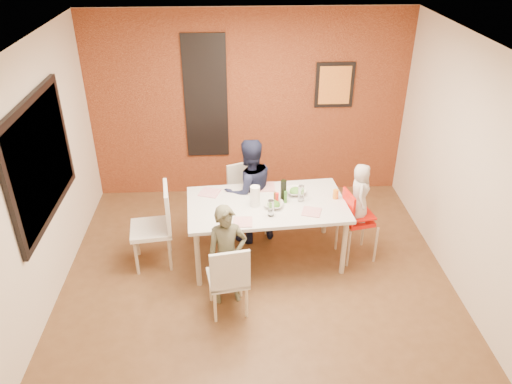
{
  "coord_description": "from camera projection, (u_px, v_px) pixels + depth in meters",
  "views": [
    {
      "loc": [
        -0.25,
        -4.51,
        3.78
      ],
      "look_at": [
        0.0,
        0.3,
        1.05
      ],
      "focal_mm": 35.0,
      "sensor_mm": 36.0,
      "label": 1
    }
  ],
  "objects": [
    {
      "name": "plate_far_mid",
      "position": [
        265.0,
        187.0,
        6.2
      ],
      "size": [
        0.25,
        0.25,
        0.01
      ],
      "primitive_type": "cube",
      "rotation": [
        0.0,
        0.0,
        -0.0
      ],
      "color": "white",
      "rests_on": "dining_table"
    },
    {
      "name": "glassblock_surround",
      "position": [
        206.0,
        98.0,
        6.95
      ],
      "size": [
        0.6,
        0.03,
        1.76
      ],
      "primitive_type": "cube",
      "color": "black",
      "rests_on": "wall_back"
    },
    {
      "name": "condiment_green",
      "position": [
        286.0,
        197.0,
        5.84
      ],
      "size": [
        0.04,
        0.04,
        0.15
      ],
      "primitive_type": "cylinder",
      "color": "#3B7C29",
      "rests_on": "dining_table"
    },
    {
      "name": "salad_bowl_a",
      "position": [
        274.0,
        205.0,
        5.78
      ],
      "size": [
        0.26,
        0.26,
        0.05
      ],
      "primitive_type": "imported",
      "rotation": [
        0.0,
        0.0,
        -0.24
      ],
      "color": "silver",
      "rests_on": "dining_table"
    },
    {
      "name": "brick_accent_wall",
      "position": [
        249.0,
        107.0,
        7.06
      ],
      "size": [
        4.5,
        0.02,
        2.7
      ],
      "primitive_type": "cube",
      "color": "maroon",
      "rests_on": "ground"
    },
    {
      "name": "picture_window_pane",
      "position": [
        42.0,
        160.0,
        5.1
      ],
      "size": [
        0.02,
        1.55,
        1.15
      ],
      "primitive_type": "cube",
      "color": "black",
      "rests_on": "wall_left"
    },
    {
      "name": "toddler",
      "position": [
        360.0,
        193.0,
        5.82
      ],
      "size": [
        0.29,
        0.39,
        0.72
      ],
      "primitive_type": "imported",
      "rotation": [
        0.0,
        0.0,
        1.4
      ],
      "color": "beige",
      "rests_on": "high_chair"
    },
    {
      "name": "condiment_red",
      "position": [
        277.0,
        199.0,
        5.8
      ],
      "size": [
        0.04,
        0.04,
        0.15
      ],
      "primitive_type": "cylinder",
      "color": "red",
      "rests_on": "dining_table"
    },
    {
      "name": "picture_window_frame",
      "position": [
        40.0,
        160.0,
        5.1
      ],
      "size": [
        0.05,
        1.7,
        1.3
      ],
      "primitive_type": "cube",
      "color": "black",
      "rests_on": "wall_left"
    },
    {
      "name": "plate_near_right",
      "position": [
        311.0,
        212.0,
        5.69
      ],
      "size": [
        0.26,
        0.26,
        0.01
      ],
      "primitive_type": "cube",
      "rotation": [
        0.0,
        0.0,
        -0.3
      ],
      "color": "white",
      "rests_on": "dining_table"
    },
    {
      "name": "wall_right",
      "position": [
        471.0,
        176.0,
        5.23
      ],
      "size": [
        0.02,
        4.5,
        2.7
      ],
      "primitive_type": "cube",
      "color": "#F3E2C9",
      "rests_on": "ground"
    },
    {
      "name": "dining_table",
      "position": [
        267.0,
        208.0,
        5.9
      ],
      "size": [
        1.93,
        1.17,
        0.77
      ],
      "rotation": [
        0.0,
        0.0,
        0.08
      ],
      "color": "silver",
      "rests_on": "ground"
    },
    {
      "name": "salad_bowl_b",
      "position": [
        296.0,
        191.0,
        6.05
      ],
      "size": [
        0.28,
        0.28,
        0.06
      ],
      "primitive_type": "imported",
      "rotation": [
        0.0,
        0.0,
        0.2
      ],
      "color": "white",
      "rests_on": "dining_table"
    },
    {
      "name": "wall_left",
      "position": [
        35.0,
        187.0,
        5.02
      ],
      "size": [
        0.02,
        4.5,
        2.7
      ],
      "primitive_type": "cube",
      "color": "#F3E2C9",
      "rests_on": "ground"
    },
    {
      "name": "child_near",
      "position": [
        227.0,
        256.0,
        5.28
      ],
      "size": [
        0.47,
        0.35,
        1.18
      ],
      "primitive_type": "imported",
      "rotation": [
        0.0,
        0.0,
        0.18
      ],
      "color": "brown",
      "rests_on": "ground"
    },
    {
      "name": "chair_far",
      "position": [
        246.0,
        194.0,
        6.56
      ],
      "size": [
        0.56,
        0.56,
        0.93
      ],
      "rotation": [
        0.0,
        0.0,
        0.38
      ],
      "color": "beige",
      "rests_on": "ground"
    },
    {
      "name": "ground",
      "position": [
        257.0,
        283.0,
        5.79
      ],
      "size": [
        4.5,
        4.5,
        0.0
      ],
      "primitive_type": "plane",
      "color": "brown",
      "rests_on": "ground"
    },
    {
      "name": "wine_glass_a",
      "position": [
        271.0,
        208.0,
        5.58
      ],
      "size": [
        0.07,
        0.07,
        0.2
      ],
      "primitive_type": "cylinder",
      "color": "silver",
      "rests_on": "dining_table"
    },
    {
      "name": "art_print_frame",
      "position": [
        335.0,
        85.0,
        6.95
      ],
      "size": [
        0.54,
        0.03,
        0.64
      ],
      "primitive_type": "cube",
      "color": "black",
      "rests_on": "wall_back"
    },
    {
      "name": "art_print_canvas",
      "position": [
        335.0,
        85.0,
        6.94
      ],
      "size": [
        0.44,
        0.01,
        0.54
      ],
      "primitive_type": "cube",
      "color": "orange",
      "rests_on": "wall_back"
    },
    {
      "name": "high_chair",
      "position": [
        355.0,
        218.0,
        5.99
      ],
      "size": [
        0.45,
        0.45,
        0.92
      ],
      "rotation": [
        0.0,
        0.0,
        1.77
      ],
      "color": "red",
      "rests_on": "ground"
    },
    {
      "name": "plate_far_left",
      "position": [
        210.0,
        192.0,
        6.07
      ],
      "size": [
        0.29,
        0.29,
        0.01
      ],
      "primitive_type": "cube",
      "rotation": [
        0.0,
        0.0,
        -0.33
      ],
      "color": "white",
      "rests_on": "dining_table"
    },
    {
      "name": "wall_front",
      "position": [
        277.0,
        348.0,
        3.17
      ],
      "size": [
        4.5,
        0.02,
        2.7
      ],
      "primitive_type": "cube",
      "color": "#F3E2C9",
      "rests_on": "ground"
    },
    {
      "name": "condiment_brown",
      "position": [
        275.0,
        197.0,
        5.85
      ],
      "size": [
        0.03,
        0.03,
        0.13
      ],
      "primitive_type": "cylinder",
      "color": "brown",
      "rests_on": "dining_table"
    },
    {
      "name": "wine_bottle",
      "position": [
        283.0,
        191.0,
        5.85
      ],
      "size": [
        0.07,
        0.07,
        0.27
      ],
      "primitive_type": "cylinder",
      "color": "black",
      "rests_on": "dining_table"
    },
    {
      "name": "ceiling",
      "position": [
        258.0,
        48.0,
        4.46
      ],
      "size": [
        4.5,
        4.5,
        0.02
      ],
      "primitive_type": "cube",
      "color": "white",
      "rests_on": "wall_back"
    },
    {
      "name": "glassblock_strip",
      "position": [
        206.0,
        97.0,
        6.95
      ],
      "size": [
        0.55,
        0.03,
        1.7
      ],
      "primitive_type": "cube",
      "color": "silver",
      "rests_on": "wall_back"
    },
    {
      "name": "paper_towel_roll",
      "position": [
        255.0,
        196.0,
        5.75
      ],
      "size": [
        0.11,
        0.11,
        0.25
      ],
      "primitive_type": "cylinder",
      "color": "white",
      "rests_on": "dining_table"
    },
    {
      "name": "plate_near_left",
      "position": [
        243.0,
        222.0,
        5.5
      ],
      "size": [
        0.22,
        0.22,
        0.01
      ],
      "primitive_type": "cube",
      "rotation": [
        0.0,
        0.0,
        -0.06
      ],
      "color": "white",
      "rests_on": "dining_table"
    },
    {
      "name": "sippy_cup",
      "position": [
        336.0,
        194.0,
        5.94
      ],
      "size": [
        0.07,
        0.07,
        0.11
      ],
      "primitive_type": "cylinder",
      "color": "orange",
      "rests_on": "dining_table"
    },
    {
      "name": "chair_near",
      "position": [
        229.0,
        277.0,
        5.12
      ],
      "size": [
        0.47,
        0.47,
        0.88
      ],
      "rotation": [
        0.0,
        0.0,
        3.31
      ],
      "color": "silver",
      "rests_on": "ground"
    },
    {
      "name": "chair_left",
      "position": [
        158.0,
        222.0,
        5.88
      ],
      "size": [
        0.53,
        0.53,
        1.03
      ],
      "rotation": [
        0.0,
        0.0,
        4.84
      ],
      "color": "white",
      "rests_on": "ground"
    },
    {
      "name": "wall_back",
      "position": [
        249.0,
        106.0,
        7.08
      ],
      "size": [
        4.5,
        0.02,
        2.7
      ],
      "primitive_type": "cube",
      "color": "#F3E2C9",
      "rests_on": "ground"
    },
    {
      "name": "wine_glass_b",
      "position": [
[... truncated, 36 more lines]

